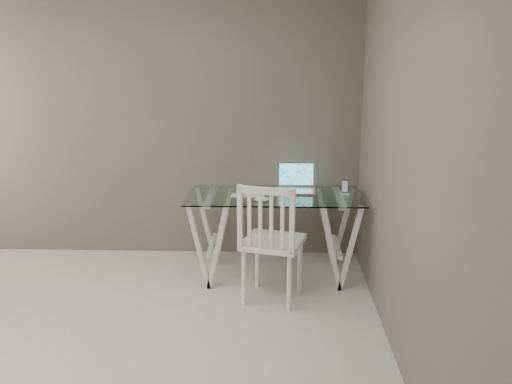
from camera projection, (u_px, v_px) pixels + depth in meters
room at (42, 100)px, 3.08m from camera, size 4.50×4.52×2.71m
desk at (274, 235)px, 4.97m from camera, size 1.50×0.70×0.75m
chair at (270, 238)px, 4.42m from camera, size 0.55×0.55×0.98m
laptop at (296, 184)px, 5.03m from camera, size 0.34×0.28×0.24m
keyboard at (248, 196)px, 4.84m from camera, size 0.30×0.13×0.01m
mouse at (262, 199)px, 4.68m from camera, size 0.12×0.07×0.04m
phone_dock at (345, 190)px, 4.89m from camera, size 0.07×0.07×0.13m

